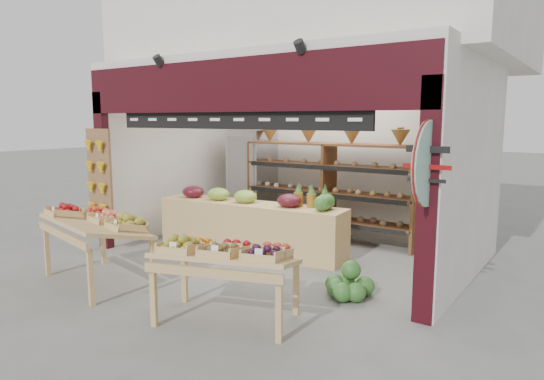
{
  "coord_description": "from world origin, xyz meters",
  "views": [
    {
      "loc": [
        4.26,
        -6.15,
        2.2
      ],
      "look_at": [
        0.15,
        -0.2,
        1.15
      ],
      "focal_mm": 32.0,
      "sensor_mm": 36.0,
      "label": 1
    }
  ],
  "objects_px": {
    "cardboard_stack": "(243,224)",
    "display_table_right": "(226,254)",
    "refrigerator": "(252,178)",
    "back_shelving": "(329,174)",
    "watermelon_pile": "(347,285)",
    "display_table_left": "(97,222)",
    "mid_counter": "(250,225)"
  },
  "relations": [
    {
      "from": "refrigerator",
      "to": "cardboard_stack",
      "type": "bearing_deg",
      "value": -64.83
    },
    {
      "from": "back_shelving",
      "to": "display_table_left",
      "type": "bearing_deg",
      "value": -111.51
    },
    {
      "from": "refrigerator",
      "to": "display_table_left",
      "type": "xyz_separation_m",
      "value": [
        0.33,
        -3.99,
        -0.19
      ]
    },
    {
      "from": "cardboard_stack",
      "to": "display_table_right",
      "type": "relative_size",
      "value": 0.56
    },
    {
      "from": "display_table_right",
      "to": "watermelon_pile",
      "type": "height_order",
      "value": "display_table_right"
    },
    {
      "from": "cardboard_stack",
      "to": "display_table_left",
      "type": "bearing_deg",
      "value": -91.44
    },
    {
      "from": "back_shelving",
      "to": "refrigerator",
      "type": "height_order",
      "value": "back_shelving"
    },
    {
      "from": "back_shelving",
      "to": "display_table_right",
      "type": "height_order",
      "value": "back_shelving"
    },
    {
      "from": "mid_counter",
      "to": "display_table_right",
      "type": "distance_m",
      "value": 2.85
    },
    {
      "from": "back_shelving",
      "to": "mid_counter",
      "type": "bearing_deg",
      "value": -113.8
    },
    {
      "from": "mid_counter",
      "to": "display_table_right",
      "type": "xyz_separation_m",
      "value": [
        1.51,
        -2.4,
        0.31
      ]
    },
    {
      "from": "refrigerator",
      "to": "cardboard_stack",
      "type": "relative_size",
      "value": 2.08
    },
    {
      "from": "cardboard_stack",
      "to": "display_table_right",
      "type": "distance_m",
      "value": 3.96
    },
    {
      "from": "mid_counter",
      "to": "watermelon_pile",
      "type": "height_order",
      "value": "mid_counter"
    },
    {
      "from": "refrigerator",
      "to": "watermelon_pile",
      "type": "bearing_deg",
      "value": -38.08
    },
    {
      "from": "display_table_left",
      "to": "cardboard_stack",
      "type": "bearing_deg",
      "value": 88.56
    },
    {
      "from": "display_table_right",
      "to": "watermelon_pile",
      "type": "distance_m",
      "value": 1.71
    },
    {
      "from": "cardboard_stack",
      "to": "display_table_right",
      "type": "bearing_deg",
      "value": -54.52
    },
    {
      "from": "display_table_right",
      "to": "watermelon_pile",
      "type": "xyz_separation_m",
      "value": [
        0.78,
        1.4,
        -0.6
      ]
    },
    {
      "from": "mid_counter",
      "to": "display_table_right",
      "type": "bearing_deg",
      "value": -57.8
    },
    {
      "from": "cardboard_stack",
      "to": "display_table_left",
      "type": "xyz_separation_m",
      "value": [
        -0.08,
        -3.13,
        0.57
      ]
    },
    {
      "from": "cardboard_stack",
      "to": "mid_counter",
      "type": "xyz_separation_m",
      "value": [
        0.77,
        -0.8,
        0.22
      ]
    },
    {
      "from": "back_shelving",
      "to": "watermelon_pile",
      "type": "relative_size",
      "value": 5.55
    },
    {
      "from": "refrigerator",
      "to": "mid_counter",
      "type": "xyz_separation_m",
      "value": [
        1.18,
        -1.65,
        -0.54
      ]
    },
    {
      "from": "mid_counter",
      "to": "display_table_left",
      "type": "xyz_separation_m",
      "value": [
        -0.85,
        -2.33,
        0.35
      ]
    },
    {
      "from": "back_shelving",
      "to": "display_table_right",
      "type": "distance_m",
      "value": 4.03
    },
    {
      "from": "back_shelving",
      "to": "watermelon_pile",
      "type": "height_order",
      "value": "back_shelving"
    },
    {
      "from": "cardboard_stack",
      "to": "display_table_right",
      "type": "xyz_separation_m",
      "value": [
        2.28,
        -3.2,
        0.52
      ]
    },
    {
      "from": "refrigerator",
      "to": "display_table_right",
      "type": "distance_m",
      "value": 4.87
    },
    {
      "from": "back_shelving",
      "to": "mid_counter",
      "type": "distance_m",
      "value": 1.83
    },
    {
      "from": "cardboard_stack",
      "to": "display_table_left",
      "type": "relative_size",
      "value": 0.52
    },
    {
      "from": "display_table_left",
      "to": "mid_counter",
      "type": "bearing_deg",
      "value": 70.02
    }
  ]
}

